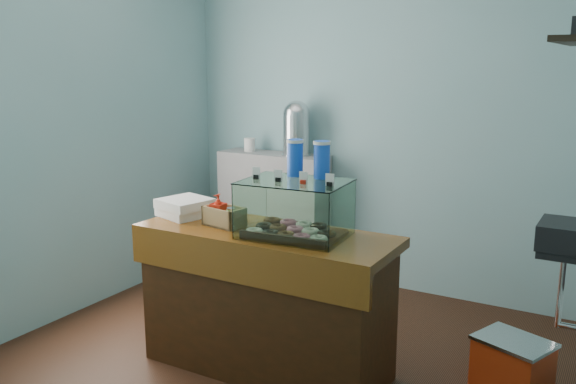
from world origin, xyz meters
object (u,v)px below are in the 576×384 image
Objects in this scene: coffee_urn at (296,127)px; red_cooler at (512,368)px; counter at (266,300)px; display_case at (297,206)px.

coffee_urn reaches higher than red_cooler.
counter is 3.40× the size of coffee_urn.
red_cooler is at bearing 16.99° from counter.
counter is 0.65m from display_case.
display_case is 1.54m from red_cooler.
coffee_urn is at bearing 114.22° from display_case.
coffee_urn is 2.63m from red_cooler.
display_case is 1.35× the size of coffee_urn.
red_cooler is (2.06, -1.15, -1.17)m from coffee_urn.
counter is 2.52× the size of display_case.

